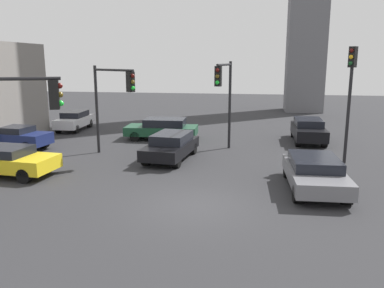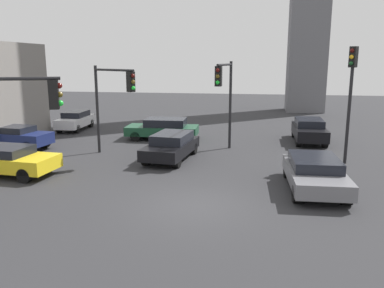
# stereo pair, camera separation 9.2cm
# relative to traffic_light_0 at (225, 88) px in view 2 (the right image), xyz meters

# --- Properties ---
(ground_plane) EXTENTS (98.62, 98.62, 0.00)m
(ground_plane) POSITION_rel_traffic_light_0_xyz_m (-0.35, -8.13, -3.71)
(ground_plane) COLOR #2D2D30
(traffic_light_0) EXTENTS (0.64, 3.72, 5.12)m
(traffic_light_0) POSITION_rel_traffic_light_0_xyz_m (0.00, 0.00, 0.00)
(traffic_light_0) COLOR black
(traffic_light_0) RESTS_ON ground_plane
(traffic_light_1) EXTENTS (2.96, 2.16, 4.89)m
(traffic_light_1) POSITION_rel_traffic_light_0_xyz_m (-5.73, -1.66, -0.19)
(traffic_light_1) COLOR black
(traffic_light_1) RESTS_ON ground_plane
(traffic_light_2) EXTENTS (2.88, 1.33, 4.86)m
(traffic_light_2) POSITION_rel_traffic_light_0_xyz_m (-6.33, -9.41, -0.29)
(traffic_light_2) COLOR black
(traffic_light_2) RESTS_ON ground_plane
(traffic_light_3) EXTENTS (0.45, 0.48, 5.83)m
(traffic_light_3) POSITION_rel_traffic_light_0_xyz_m (6.27, -0.96, 0.31)
(traffic_light_3) COLOR black
(traffic_light_3) RESTS_ON ground_plane
(car_1) EXTENTS (1.87, 4.47, 1.48)m
(car_1) POSITION_rel_traffic_light_0_xyz_m (5.10, 4.33, -2.91)
(car_1) COLOR black
(car_1) RESTS_ON ground_plane
(car_2) EXTENTS (4.36, 2.17, 1.38)m
(car_2) POSITION_rel_traffic_light_0_xyz_m (-12.33, -0.70, -2.95)
(car_2) COLOR navy
(car_2) RESTS_ON ground_plane
(car_3) EXTENTS (2.41, 4.64, 1.39)m
(car_3) POSITION_rel_traffic_light_0_xyz_m (-2.66, -1.56, -2.97)
(car_3) COLOR black
(car_3) RESTS_ON ground_plane
(car_4) EXTENTS (1.79, 4.03, 1.40)m
(car_4) POSITION_rel_traffic_light_0_xyz_m (-11.80, 6.09, -2.96)
(car_4) COLOR silver
(car_4) RESTS_ON ground_plane
(car_5) EXTENTS (4.78, 2.23, 1.40)m
(car_5) POSITION_rel_traffic_light_0_xyz_m (-4.37, 3.62, -2.96)
(car_5) COLOR #19472D
(car_5) RESTS_ON ground_plane
(car_6) EXTENTS (2.28, 4.80, 1.32)m
(car_6) POSITION_rel_traffic_light_0_xyz_m (4.16, -5.50, -2.99)
(car_6) COLOR slate
(car_6) RESTS_ON ground_plane
(car_7) EXTENTS (4.77, 2.30, 1.34)m
(car_7) POSITION_rel_traffic_light_0_xyz_m (-9.54, -5.70, -2.98)
(car_7) COLOR yellow
(car_7) RESTS_ON ground_plane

